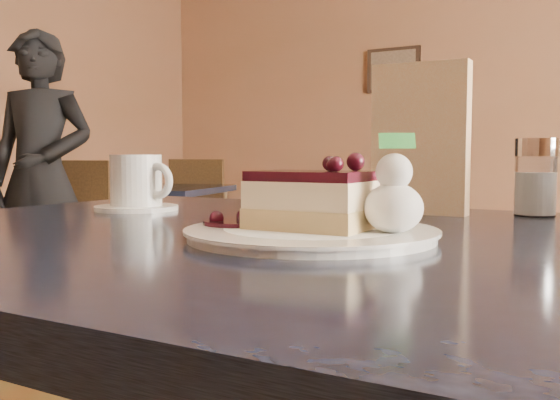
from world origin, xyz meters
The scene contains 11 objects.
main_table centered at (0.21, 0.18, 0.75)m, with size 1.35×0.91×0.84m.
dessert_plate centered at (0.21, 0.13, 0.84)m, with size 0.28×0.28×0.01m, color white.
cheesecake_slice centered at (0.21, 0.13, 0.88)m, with size 0.14×0.10×0.07m.
whipped_cream centered at (0.31, 0.14, 0.87)m, with size 0.06×0.06×0.06m.
berry_sauce centered at (0.12, 0.12, 0.85)m, with size 0.09×0.09×0.01m, color black.
coffee_set centered at (-0.22, 0.30, 0.88)m, with size 0.15×0.14×0.10m.
menu_card centered at (0.22, 0.49, 0.96)m, with size 0.16×0.03×0.24m, color beige.
sugar_shaker centered at (0.39, 0.55, 0.90)m, with size 0.07×0.07×0.12m.
napkin_stack centered at (0.07, 0.54, 0.86)m, with size 0.13×0.13×0.06m, color white.
bg_table_far_left centered at (-2.23, 2.47, 0.07)m, with size 1.12×1.77×1.17m.
patron centered at (-2.27, 1.72, 0.80)m, with size 0.58×0.38×1.60m, color black.
Camera 1 is at (0.55, -0.50, 0.93)m, focal length 40.00 mm.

